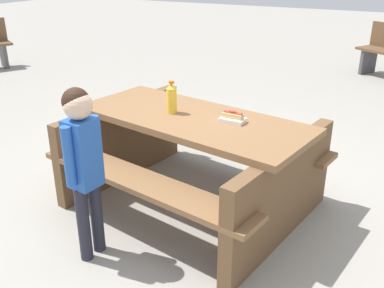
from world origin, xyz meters
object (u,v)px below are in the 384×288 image
(hotdog_tray, at_px, (233,118))
(child_in_coat, at_px, (83,154))
(soda_bottle, at_px, (172,98))
(picnic_table, at_px, (192,153))

(hotdog_tray, xyz_separation_m, child_in_coat, (-0.60, -0.93, -0.04))
(soda_bottle, distance_m, hotdog_tray, 0.50)
(picnic_table, relative_size, soda_bottle, 8.03)
(soda_bottle, xyz_separation_m, hotdog_tray, (0.49, 0.03, -0.08))
(picnic_table, xyz_separation_m, soda_bottle, (-0.18, 0.01, 0.42))
(picnic_table, relative_size, hotdog_tray, 10.82)
(picnic_table, bearing_deg, soda_bottle, 178.01)
(soda_bottle, relative_size, hotdog_tray, 1.35)
(hotdog_tray, distance_m, child_in_coat, 1.11)
(soda_bottle, height_order, hotdog_tray, soda_bottle)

